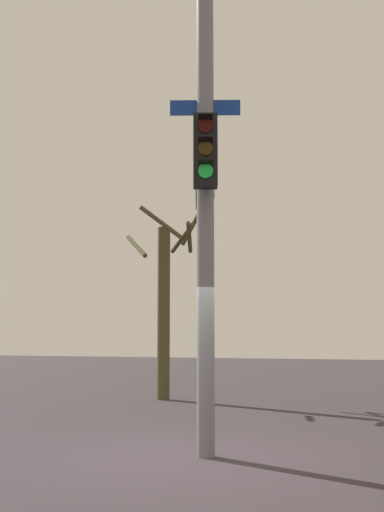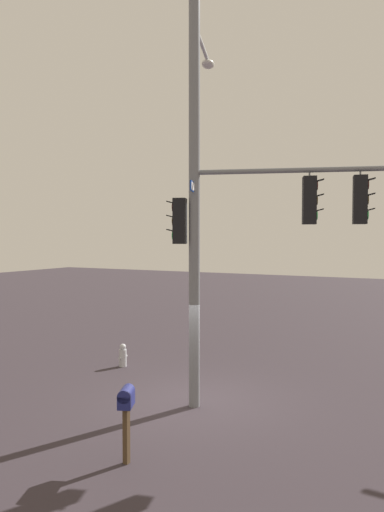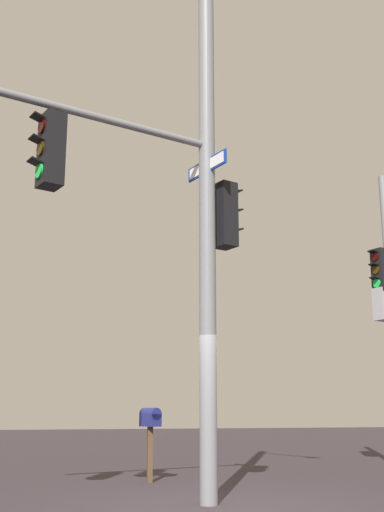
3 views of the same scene
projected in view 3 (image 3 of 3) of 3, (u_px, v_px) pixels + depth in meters
The scene contains 3 objects.
ground_plane at pixel (223, 507), 9.23m from camera, with size 80.00×80.00×0.00m, color #322A2F.
main_signal_pole_assembly at pixel (170, 165), 10.13m from camera, with size 3.17×5.81×9.72m.
mailbox at pixel (150, 423), 12.63m from camera, with size 0.50×0.39×1.41m.
Camera 3 is at (9.38, -2.95, 1.36)m, focal length 45.03 mm.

